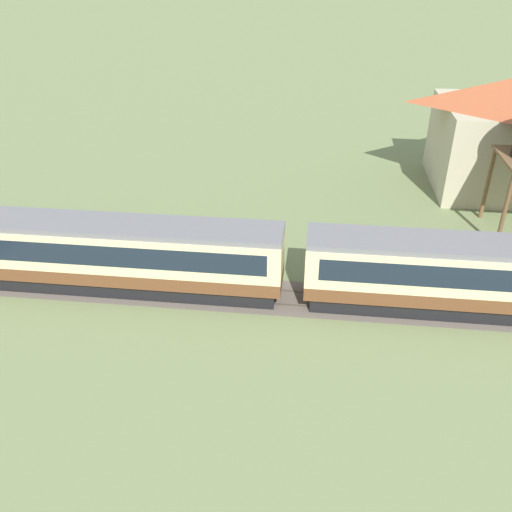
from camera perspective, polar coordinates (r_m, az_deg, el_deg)
The scene contains 2 objects.
ground_plane at distance 32.86m, azimuth 21.92°, elevation -5.03°, with size 600.00×600.00×0.00m, color #707F51.
passenger_train at distance 31.77m, azimuth -13.37°, elevation 0.30°, with size 96.98×2.99×4.25m.
Camera 1 is at (-9.21, -26.05, 17.78)m, focal length 38.00 mm.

